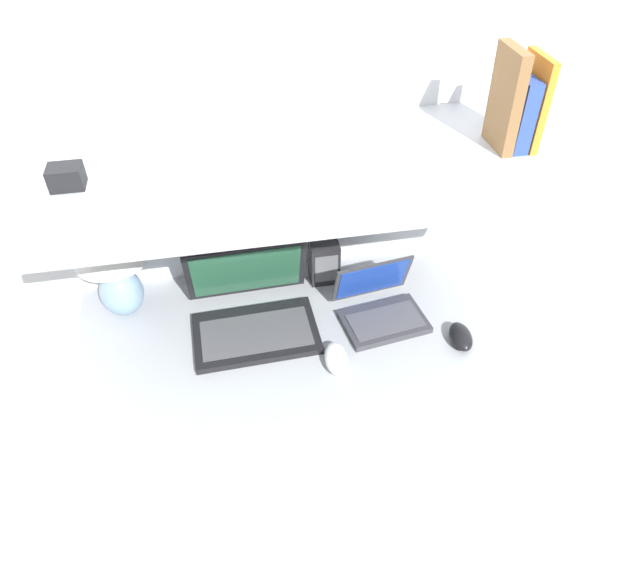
{
  "coord_description": "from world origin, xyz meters",
  "views": [
    {
      "loc": [
        -0.17,
        -0.87,
        1.93
      ],
      "look_at": [
        0.06,
        0.32,
        0.88
      ],
      "focal_mm": 32.0,
      "sensor_mm": 36.0,
      "label": 1
    }
  ],
  "objects_px": {
    "shelf_gadget": "(66,177)",
    "second_mouse": "(461,337)",
    "table_lamp": "(112,258)",
    "router_box": "(324,261)",
    "book_blue": "(518,112)",
    "computer_mouse": "(336,358)",
    "book_orange": "(533,101)",
    "laptop_small": "(380,308)",
    "book_brown": "(506,99)",
    "laptop_large": "(253,312)"
  },
  "relations": [
    {
      "from": "laptop_large",
      "to": "book_blue",
      "type": "xyz_separation_m",
      "value": [
        0.72,
        0.02,
        0.56
      ]
    },
    {
      "from": "computer_mouse",
      "to": "router_box",
      "type": "relative_size",
      "value": 0.86
    },
    {
      "from": "computer_mouse",
      "to": "shelf_gadget",
      "type": "bearing_deg",
      "value": 159.92
    },
    {
      "from": "second_mouse",
      "to": "shelf_gadget",
      "type": "bearing_deg",
      "value": 168.03
    },
    {
      "from": "laptop_small",
      "to": "second_mouse",
      "type": "distance_m",
      "value": 0.25
    },
    {
      "from": "computer_mouse",
      "to": "book_brown",
      "type": "bearing_deg",
      "value": 25.4
    },
    {
      "from": "book_blue",
      "to": "computer_mouse",
      "type": "bearing_deg",
      "value": -156.4
    },
    {
      "from": "laptop_large",
      "to": "shelf_gadget",
      "type": "bearing_deg",
      "value": 176.69
    },
    {
      "from": "table_lamp",
      "to": "laptop_large",
      "type": "height_order",
      "value": "table_lamp"
    },
    {
      "from": "book_orange",
      "to": "shelf_gadget",
      "type": "xyz_separation_m",
      "value": [
        -1.15,
        0.0,
        -0.09
      ]
    },
    {
      "from": "laptop_large",
      "to": "router_box",
      "type": "distance_m",
      "value": 0.3
    },
    {
      "from": "router_box",
      "to": "book_orange",
      "type": "relative_size",
      "value": 0.62
    },
    {
      "from": "book_brown",
      "to": "table_lamp",
      "type": "bearing_deg",
      "value": 173.99
    },
    {
      "from": "router_box",
      "to": "book_brown",
      "type": "bearing_deg",
      "value": -19.13
    },
    {
      "from": "book_brown",
      "to": "shelf_gadget",
      "type": "relative_size",
      "value": 3.28
    },
    {
      "from": "table_lamp",
      "to": "book_blue",
      "type": "height_order",
      "value": "book_blue"
    },
    {
      "from": "computer_mouse",
      "to": "shelf_gadget",
      "type": "relative_size",
      "value": 1.58
    },
    {
      "from": "laptop_small",
      "to": "book_brown",
      "type": "bearing_deg",
      "value": 11.75
    },
    {
      "from": "shelf_gadget",
      "to": "second_mouse",
      "type": "bearing_deg",
      "value": -11.97
    },
    {
      "from": "computer_mouse",
      "to": "book_blue",
      "type": "relative_size",
      "value": 0.67
    },
    {
      "from": "second_mouse",
      "to": "laptop_small",
      "type": "bearing_deg",
      "value": 144.19
    },
    {
      "from": "router_box",
      "to": "book_brown",
      "type": "xyz_separation_m",
      "value": [
        0.43,
        -0.15,
        0.57
      ]
    },
    {
      "from": "laptop_small",
      "to": "second_mouse",
      "type": "height_order",
      "value": "laptop_small"
    },
    {
      "from": "router_box",
      "to": "book_brown",
      "type": "relative_size",
      "value": 0.56
    },
    {
      "from": "second_mouse",
      "to": "router_box",
      "type": "bearing_deg",
      "value": 133.2
    },
    {
      "from": "second_mouse",
      "to": "router_box",
      "type": "xyz_separation_m",
      "value": [
        -0.34,
        0.36,
        0.05
      ]
    },
    {
      "from": "book_brown",
      "to": "computer_mouse",
      "type": "bearing_deg",
      "value": -154.6
    },
    {
      "from": "laptop_large",
      "to": "table_lamp",
      "type": "bearing_deg",
      "value": 160.53
    },
    {
      "from": "table_lamp",
      "to": "laptop_large",
      "type": "xyz_separation_m",
      "value": [
        0.38,
        -0.13,
        -0.16
      ]
    },
    {
      "from": "laptop_large",
      "to": "book_orange",
      "type": "bearing_deg",
      "value": 1.74
    },
    {
      "from": "computer_mouse",
      "to": "shelf_gadget",
      "type": "height_order",
      "value": "shelf_gadget"
    },
    {
      "from": "laptop_large",
      "to": "laptop_small",
      "type": "xyz_separation_m",
      "value": [
        0.38,
        -0.04,
        -0.01
      ]
    },
    {
      "from": "shelf_gadget",
      "to": "laptop_small",
      "type": "bearing_deg",
      "value": -4.53
    },
    {
      "from": "table_lamp",
      "to": "router_box",
      "type": "bearing_deg",
      "value": 3.39
    },
    {
      "from": "laptop_small",
      "to": "computer_mouse",
      "type": "xyz_separation_m",
      "value": [
        -0.17,
        -0.16,
        -0.02
      ]
    },
    {
      "from": "router_box",
      "to": "book_orange",
      "type": "distance_m",
      "value": 0.77
    },
    {
      "from": "table_lamp",
      "to": "second_mouse",
      "type": "relative_size",
      "value": 2.86
    },
    {
      "from": "book_brown",
      "to": "shelf_gadget",
      "type": "height_order",
      "value": "book_brown"
    },
    {
      "from": "laptop_small",
      "to": "shelf_gadget",
      "type": "xyz_separation_m",
      "value": [
        -0.78,
        0.06,
        0.5
      ]
    },
    {
      "from": "shelf_gadget",
      "to": "book_blue",
      "type": "bearing_deg",
      "value": 0.0
    },
    {
      "from": "laptop_large",
      "to": "laptop_small",
      "type": "relative_size",
      "value": 1.36
    },
    {
      "from": "laptop_small",
      "to": "laptop_large",
      "type": "bearing_deg",
      "value": 174.21
    },
    {
      "from": "table_lamp",
      "to": "computer_mouse",
      "type": "xyz_separation_m",
      "value": [
        0.59,
        -0.33,
        -0.19
      ]
    },
    {
      "from": "book_orange",
      "to": "computer_mouse",
      "type": "bearing_deg",
      "value": -157.76
    },
    {
      "from": "book_blue",
      "to": "shelf_gadget",
      "type": "relative_size",
      "value": 2.36
    },
    {
      "from": "laptop_small",
      "to": "book_brown",
      "type": "xyz_separation_m",
      "value": [
        0.3,
        0.06,
        0.6
      ]
    },
    {
      "from": "computer_mouse",
      "to": "shelf_gadget",
      "type": "distance_m",
      "value": 0.83
    },
    {
      "from": "computer_mouse",
      "to": "book_blue",
      "type": "height_order",
      "value": "book_blue"
    },
    {
      "from": "book_brown",
      "to": "shelf_gadget",
      "type": "xyz_separation_m",
      "value": [
        -1.08,
        0.0,
        -0.1
      ]
    },
    {
      "from": "second_mouse",
      "to": "router_box",
      "type": "relative_size",
      "value": 0.81
    }
  ]
}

